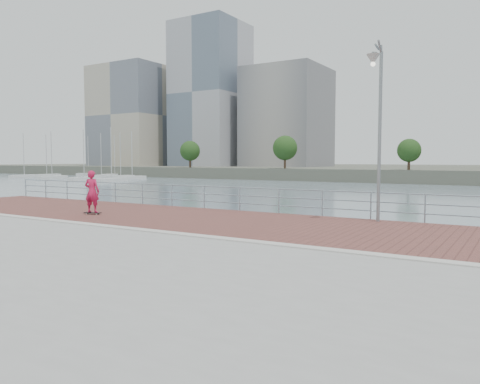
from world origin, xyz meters
The scene contains 10 objects.
water centered at (0.00, 0.00, -2.00)m, with size 400.00×400.00×0.00m, color slate.
seawall centered at (0.00, -5.00, -1.00)m, with size 40.00×24.00×2.00m, color gray.
brick_lane centered at (0.00, 3.60, 0.01)m, with size 40.00×6.80×0.02m, color brown.
curb centered at (0.00, 0.00, 0.03)m, with size 40.00×0.40×0.06m, color #B7B5AD.
guardrail centered at (0.00, 7.00, 0.69)m, with size 39.06×0.06×1.13m.
street_lamp centered at (3.51, 6.02, 4.63)m, with size 0.48×1.38×6.52m.
skateboard centered at (-7.72, 2.27, 0.09)m, with size 0.80×0.42×0.09m.
skateboarder centered at (-7.72, 2.27, 1.02)m, with size 0.67×0.44×1.83m, color #BE1945.
shoreline_trees centered at (0.53, 77.00, 4.44)m, with size 144.59×5.18×6.90m.
marina centered at (-80.30, 63.58, -1.51)m, with size 36.10×29.48×10.72m.
Camera 1 is at (8.36, -11.61, 2.42)m, focal length 35.00 mm.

